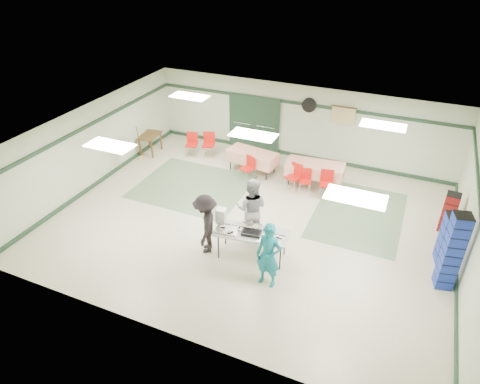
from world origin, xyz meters
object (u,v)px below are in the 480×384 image
at_px(chair_b, 295,174).
at_px(chair_d, 249,166).
at_px(serving_table, 252,234).
at_px(crate_stack_blue_b, 452,252).
at_px(office_printer, 125,145).
at_px(volunteer_dark, 206,224).
at_px(chair_c, 327,181).
at_px(volunteer_grey, 251,209).
at_px(chair_a, 305,178).
at_px(chair_loose_b, 192,142).
at_px(dining_table_b, 252,157).
at_px(volunteer_teal, 268,256).
at_px(chair_loose_a, 209,142).
at_px(printer_table, 150,137).
at_px(broom, 140,142).
at_px(crate_stack_blue_a, 449,239).
at_px(dining_table_a, 315,169).
at_px(crate_stack_red, 449,213).

distance_m(chair_b, chair_d, 1.61).
xyz_separation_m(serving_table, crate_stack_blue_b, (4.54, 0.82, 0.29)).
bearing_deg(office_printer, chair_b, 22.90).
bearing_deg(volunteer_dark, chair_c, 129.14).
height_order(volunteer_grey, chair_a, volunteer_grey).
height_order(chair_c, chair_loose_b, chair_loose_b).
relative_size(volunteer_grey, dining_table_b, 0.97).
bearing_deg(dining_table_b, volunteer_teal, -55.34).
relative_size(chair_loose_a, office_printer, 2.01).
height_order(volunteer_dark, printer_table, volunteer_dark).
bearing_deg(dining_table_b, printer_table, -168.77).
relative_size(volunteer_dark, broom, 1.30).
relative_size(serving_table, chair_c, 2.16).
distance_m(serving_table, volunteer_teal, 1.05).
bearing_deg(chair_b, serving_table, -71.21).
bearing_deg(crate_stack_blue_a, chair_loose_a, 160.16).
bearing_deg(chair_b, chair_loose_a, -177.49).
distance_m(serving_table, printer_table, 7.06).
relative_size(chair_a, broom, 0.63).
bearing_deg(crate_stack_blue_b, volunteer_grey, -179.95).
relative_size(serving_table, dining_table_a, 1.01).
bearing_deg(office_printer, crate_stack_blue_b, 2.59).
bearing_deg(serving_table, dining_table_b, 104.34).
xyz_separation_m(dining_table_b, chair_b, (1.71, -0.57, -0.02)).
bearing_deg(crate_stack_red, volunteer_grey, -153.82).
xyz_separation_m(volunteer_grey, dining_table_a, (0.83, 3.44, -0.32)).
relative_size(volunteer_dark, chair_d, 1.95).
xyz_separation_m(chair_loose_b, printer_table, (-1.52, -0.46, 0.10)).
distance_m(chair_d, chair_loose_b, 2.76).
height_order(chair_loose_b, crate_stack_blue_a, crate_stack_blue_a).
distance_m(serving_table, broom, 6.84).
xyz_separation_m(crate_stack_red, crate_stack_blue_b, (0.00, -2.40, 0.42)).
relative_size(chair_loose_a, crate_stack_red, 0.78).
height_order(chair_loose_b, printer_table, chair_loose_b).
xyz_separation_m(crate_stack_blue_b, broom, (-10.38, 2.73, -0.35)).
distance_m(chair_b, chair_loose_b, 4.32).
bearing_deg(office_printer, chair_c, 21.39).
relative_size(volunteer_teal, chair_c, 1.89).
distance_m(chair_loose_a, office_printer, 3.00).
xyz_separation_m(volunteer_teal, chair_d, (-2.33, 4.44, -0.32)).
distance_m(office_printer, broom, 0.94).
distance_m(chair_b, broom, 5.84).
bearing_deg(chair_b, volunteer_teal, -62.09).
bearing_deg(chair_loose_b, broom, -162.90).
bearing_deg(chair_loose_b, crate_stack_red, -23.19).
relative_size(volunteer_teal, crate_stack_blue_b, 0.83).
distance_m(volunteer_teal, crate_stack_blue_a, 4.60).
bearing_deg(chair_loose_b, dining_table_a, -18.07).
bearing_deg(dining_table_b, chair_loose_a, 174.64).
relative_size(chair_loose_b, printer_table, 0.88).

